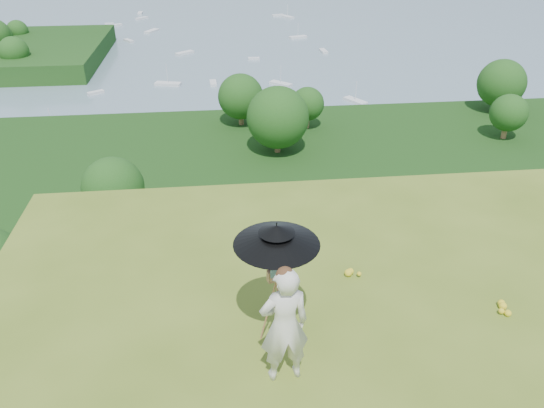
{
  "coord_description": "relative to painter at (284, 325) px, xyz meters",
  "views": [
    {
      "loc": [
        -2.8,
        -3.93,
        5.68
      ],
      "look_at": [
        -1.93,
        4.22,
        1.01
      ],
      "focal_mm": 35.0,
      "sensor_mm": 36.0,
      "label": 1
    }
  ],
  "objects": [
    {
      "name": "sun_umbrella",
      "position": [
        -0.03,
        0.64,
        0.74
      ],
      "size": [
        1.45,
        1.45,
        0.87
      ],
      "primitive_type": null,
      "rotation": [
        0.0,
        0.0,
        0.3
      ],
      "color": "black",
      "rests_on": "field_easel"
    },
    {
      "name": "painter_cap",
      "position": [
        0.0,
        0.0,
        0.86
      ],
      "size": [
        0.28,
        0.32,
        0.1
      ],
      "primitive_type": null,
      "rotation": [
        0.0,
        0.0,
        0.25
      ],
      "color": "#D6757B",
      "rests_on": "painter"
    },
    {
      "name": "field_easel",
      "position": [
        -0.02,
        0.61,
        -0.17
      ],
      "size": [
        0.69,
        0.69,
        1.47
      ],
      "primitive_type": null,
      "rotation": [
        0.0,
        0.0,
        0.27
      ],
      "color": "#9D6141",
      "rests_on": "ground"
    },
    {
      "name": "moored_boats",
      "position": [
        -10.41,
        159.78,
        -34.56
      ],
      "size": [
        140.0,
        140.0,
        0.7
      ],
      "primitive_type": null,
      "color": "white",
      "rests_on": "bay_water"
    },
    {
      "name": "slope_trees",
      "position": [
        2.09,
        33.78,
        -15.91
      ],
      "size": [
        110.0,
        50.0,
        6.0
      ],
      "primitive_type": null,
      "color": "#1F4D17",
      "rests_on": "forest_slope"
    },
    {
      "name": "bay_water",
      "position": [
        2.09,
        238.78,
        -34.91
      ],
      "size": [
        700.0,
        700.0,
        0.0
      ],
      "primitive_type": "plane",
      "color": "slate",
      "rests_on": "ground"
    },
    {
      "name": "harbor_town",
      "position": [
        2.09,
        73.78,
        -30.41
      ],
      "size": [
        110.0,
        22.0,
        5.0
      ],
      "primitive_type": null,
      "color": "beige",
      "rests_on": "shoreline_tier"
    },
    {
      "name": "shoreline_tier",
      "position": [
        2.09,
        73.78,
        -36.91
      ],
      "size": [
        170.0,
        28.0,
        8.0
      ],
      "primitive_type": "cube",
      "color": "#696554",
      "rests_on": "bay_water"
    },
    {
      "name": "painter",
      "position": [
        0.0,
        0.0,
        0.0
      ],
      "size": [
        0.71,
        0.52,
        1.82
      ],
      "primitive_type": "imported",
      "rotation": [
        0.0,
        0.0,
        3.27
      ],
      "color": "silver",
      "rests_on": "ground"
    },
    {
      "name": "forest_slope",
      "position": [
        2.09,
        33.78,
        -29.91
      ],
      "size": [
        140.0,
        56.0,
        22.0
      ],
      "primitive_type": "cube",
      "color": "black",
      "rests_on": "bay_water"
    }
  ]
}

